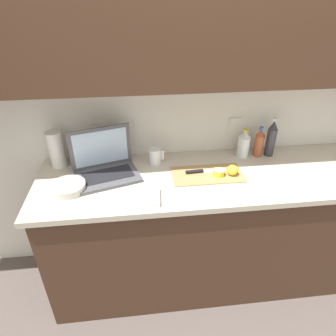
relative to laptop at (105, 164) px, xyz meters
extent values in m
plane|color=#564C47|center=(0.68, -0.10, -0.97)|extent=(12.00, 12.00, 0.00)
cube|color=white|center=(0.68, 0.26, 0.33)|extent=(5.20, 0.06, 2.60)
cube|color=white|center=(-0.04, 0.22, 0.11)|extent=(0.09, 0.01, 0.12)
cube|color=white|center=(0.88, 0.22, 0.11)|extent=(0.09, 0.01, 0.12)
cube|color=#472D1E|center=(0.68, 0.07, 0.80)|extent=(4.42, 0.32, 0.70)
cube|color=#472D1E|center=(0.68, -0.09, -0.53)|extent=(2.15, 0.61, 0.87)
cube|color=beige|center=(0.68, -0.09, -0.08)|extent=(2.22, 0.65, 0.03)
cube|color=#515156|center=(0.01, -0.05, -0.06)|extent=(0.43, 0.36, 0.02)
cube|color=black|center=(0.01, -0.05, -0.04)|extent=(0.33, 0.23, 0.00)
cube|color=#515156|center=(-0.02, 0.07, 0.08)|extent=(0.37, 0.12, 0.27)
cube|color=silver|center=(-0.02, 0.07, 0.08)|extent=(0.32, 0.10, 0.22)
cube|color=tan|center=(0.63, -0.09, -0.06)|extent=(0.44, 0.22, 0.01)
cube|color=silver|center=(0.68, -0.06, -0.06)|extent=(0.15, 0.05, 0.00)
cylinder|color=black|center=(0.55, -0.07, -0.05)|extent=(0.11, 0.03, 0.02)
cylinder|color=yellow|center=(0.69, -0.11, -0.04)|extent=(0.07, 0.07, 0.04)
cylinder|color=#F4EAA3|center=(0.69, -0.11, -0.02)|extent=(0.06, 0.06, 0.00)
sphere|color=yellow|center=(0.78, -0.12, -0.02)|extent=(0.07, 0.07, 0.07)
cylinder|color=#333338|center=(1.11, 0.12, 0.03)|extent=(0.06, 0.06, 0.20)
cone|color=#333338|center=(1.11, 0.12, 0.16)|extent=(0.06, 0.06, 0.06)
cylinder|color=white|center=(1.11, 0.12, 0.20)|extent=(0.03, 0.03, 0.02)
cylinder|color=#A34C2D|center=(1.03, 0.12, 0.01)|extent=(0.06, 0.06, 0.15)
cone|color=#A34C2D|center=(1.03, 0.12, 0.11)|extent=(0.05, 0.05, 0.04)
cylinder|color=#3366B2|center=(1.03, 0.12, 0.14)|extent=(0.03, 0.03, 0.02)
cylinder|color=silver|center=(0.92, 0.12, 0.01)|extent=(0.08, 0.08, 0.15)
cone|color=silver|center=(0.92, 0.12, 0.10)|extent=(0.07, 0.07, 0.04)
cylinder|color=gold|center=(0.92, 0.12, 0.13)|extent=(0.04, 0.04, 0.02)
cylinder|color=silver|center=(0.32, 0.08, -0.01)|extent=(0.08, 0.08, 0.11)
cube|color=silver|center=(0.37, 0.08, 0.00)|extent=(0.02, 0.01, 0.06)
cylinder|color=beige|center=(-0.20, -0.16, -0.04)|extent=(0.20, 0.20, 0.05)
cylinder|color=white|center=(-0.30, 0.14, 0.05)|extent=(0.10, 0.10, 0.24)
cube|color=white|center=(0.20, -0.29, -0.05)|extent=(0.23, 0.17, 0.02)
camera|label=1|loc=(0.20, -1.62, 0.95)|focal=32.00mm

